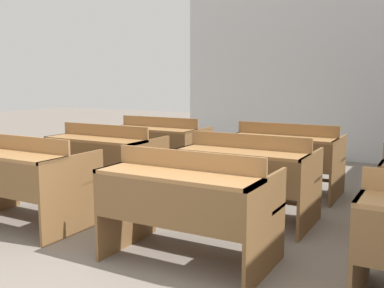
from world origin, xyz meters
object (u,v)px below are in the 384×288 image
object	(u,v)px
bench_second_center	(248,173)
bench_third_left	(159,144)
bench_front_left	(22,176)
bench_third_center	(286,155)
bench_front_center	(188,201)
bench_second_left	(105,157)

from	to	relation	value
bench_second_center	bench_third_left	xyz separation A→B (m)	(-1.86, 1.24, 0.00)
bench_third_left	bench_front_left	bearing A→B (deg)	-89.86
bench_second_center	bench_third_center	world-z (taller)	same
bench_front_center	bench_second_left	size ratio (longest dim) A/B	1.00
bench_second_left	bench_third_center	bearing A→B (deg)	32.54
bench_front_center	bench_third_center	size ratio (longest dim) A/B	1.00
bench_third_center	bench_second_center	bearing A→B (deg)	-90.22
bench_front_center	bench_third_center	xyz separation A→B (m)	(0.02, 2.39, 0.00)
bench_second_center	bench_third_left	world-z (taller)	same
bench_front_left	bench_second_left	world-z (taller)	same
bench_second_center	bench_third_left	bearing A→B (deg)	146.46
bench_front_center	bench_second_left	world-z (taller)	same
bench_front_left	bench_second_left	xyz separation A→B (m)	(0.01, 1.21, 0.00)
bench_front_center	bench_third_center	bearing A→B (deg)	89.56
bench_third_left	bench_third_center	xyz separation A→B (m)	(1.87, -0.02, 0.00)
bench_front_center	bench_front_left	bearing A→B (deg)	-179.91
bench_front_center	bench_second_left	bearing A→B (deg)	146.63
bench_front_center	bench_third_center	distance (m)	2.39
bench_third_center	bench_second_left	bearing A→B (deg)	-147.46
bench_third_left	bench_third_center	bearing A→B (deg)	-0.55
bench_front_center	bench_third_left	bearing A→B (deg)	127.49
bench_front_left	bench_third_center	distance (m)	3.04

